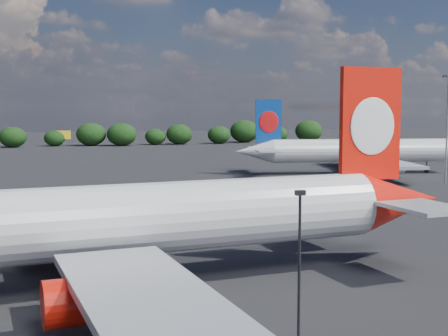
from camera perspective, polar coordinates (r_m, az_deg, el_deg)
name	(u,v)px	position (r m, az deg, el deg)	size (l,w,h in m)	color
ground	(38,193)	(105.39, -16.63, -2.17)	(500.00, 500.00, 0.00)	black
qantas_airliner	(150,220)	(47.86, -6.80, -4.76)	(52.85, 50.26, 17.24)	silver
china_southern_airliner	(353,151)	(131.52, 11.67, 1.50)	(46.70, 44.65, 15.32)	silver
apron_lamp_post	(299,263)	(34.89, 6.90, -8.60)	(0.55, 0.30, 9.32)	black
floodlight_mast_near	(448,112)	(118.31, 19.76, 4.80)	(1.60, 1.60, 19.42)	#919399
billboard_yellow	(63,135)	(227.13, -14.47, 2.92)	(5.00, 0.30, 5.50)	yellow
horizon_treeline	(53,136)	(225.49, -15.38, 2.88)	(208.93, 16.31, 9.07)	black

